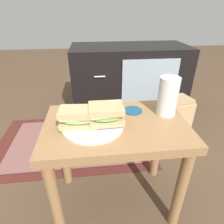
# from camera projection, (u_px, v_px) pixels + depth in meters

# --- Properties ---
(ground_plane) EXTENTS (8.00, 8.00, 0.00)m
(ground_plane) POSITION_uv_depth(u_px,v_px,m) (115.00, 199.00, 0.96)
(ground_plane) COLOR #4C3826
(side_table) EXTENTS (0.56, 0.36, 0.46)m
(side_table) POSITION_uv_depth(u_px,v_px,m) (116.00, 141.00, 0.78)
(side_table) COLOR olive
(side_table) RESTS_ON ground
(tv_cabinet) EXTENTS (0.96, 0.46, 0.58)m
(tv_cabinet) POSITION_uv_depth(u_px,v_px,m) (129.00, 80.00, 1.66)
(tv_cabinet) COLOR black
(tv_cabinet) RESTS_ON ground
(area_rug) EXTENTS (1.08, 0.68, 0.01)m
(area_rug) POSITION_uv_depth(u_px,v_px,m) (75.00, 141.00, 1.37)
(area_rug) COLOR #4C1E19
(area_rug) RESTS_ON ground
(plate) EXTENTS (0.23, 0.23, 0.01)m
(plate) POSITION_uv_depth(u_px,v_px,m) (93.00, 125.00, 0.71)
(plate) COLOR silver
(plate) RESTS_ON side_table
(sandwich_front) EXTENTS (0.15, 0.10, 0.07)m
(sandwich_front) POSITION_uv_depth(u_px,v_px,m) (78.00, 117.00, 0.69)
(sandwich_front) COLOR tan
(sandwich_front) RESTS_ON plate
(sandwich_back) EXTENTS (0.14, 0.11, 0.07)m
(sandwich_back) POSITION_uv_depth(u_px,v_px,m) (106.00, 114.00, 0.70)
(sandwich_back) COLOR tan
(sandwich_back) RESTS_ON plate
(beer_glass) EXTENTS (0.08, 0.08, 0.16)m
(beer_glass) POSITION_uv_depth(u_px,v_px,m) (168.00, 97.00, 0.76)
(beer_glass) COLOR silver
(beer_glass) RESTS_ON side_table
(coaster) EXTENTS (0.08, 0.08, 0.01)m
(coaster) POSITION_uv_depth(u_px,v_px,m) (133.00, 111.00, 0.82)
(coaster) COLOR navy
(coaster) RESTS_ON side_table
(paper_bag) EXTENTS (0.22, 0.20, 0.31)m
(paper_bag) POSITION_uv_depth(u_px,v_px,m) (174.00, 117.00, 1.38)
(paper_bag) COLOR tan
(paper_bag) RESTS_ON ground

